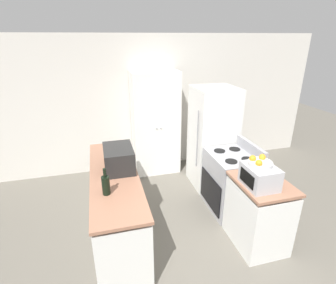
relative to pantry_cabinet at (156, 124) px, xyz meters
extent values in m
cube|color=silver|center=(-0.05, 0.30, 0.31)|extent=(7.00, 0.06, 2.60)
cube|color=silver|center=(-0.92, -1.63, -0.57)|extent=(0.58, 2.09, 0.84)
cube|color=#9E6B51|center=(-0.92, -1.63, -0.09)|extent=(0.60, 2.13, 0.04)
cube|color=silver|center=(0.81, -2.32, -0.57)|extent=(0.58, 0.73, 0.84)
cube|color=#9E6B51|center=(0.81, -2.32, -0.09)|extent=(0.60, 0.75, 0.04)
cube|color=white|center=(0.00, 0.00, 0.00)|extent=(0.87, 0.49, 1.97)
sphere|color=#B2B2B7|center=(-0.04, -0.26, 0.00)|extent=(0.03, 0.03, 0.03)
sphere|color=#B2B2B7|center=(0.04, -0.26, 0.00)|extent=(0.03, 0.03, 0.03)
cube|color=#9E9EA3|center=(0.83, -1.53, -0.53)|extent=(0.64, 0.78, 0.91)
cube|color=black|center=(0.50, -1.53, -0.64)|extent=(0.02, 0.69, 0.50)
cube|color=#9E9EA3|center=(1.12, -1.53, 0.00)|extent=(0.06, 0.74, 0.16)
cylinder|color=black|center=(0.70, -1.72, -0.07)|extent=(0.17, 0.17, 0.01)
cylinder|color=black|center=(0.70, -1.35, -0.07)|extent=(0.17, 0.17, 0.01)
cylinder|color=black|center=(0.96, -1.72, -0.07)|extent=(0.17, 0.17, 0.01)
cylinder|color=black|center=(0.96, -1.35, -0.07)|extent=(0.17, 0.17, 0.01)
cube|color=white|center=(0.85, -0.75, -0.10)|extent=(0.69, 0.71, 1.77)
cylinder|color=gray|center=(0.49, -0.94, -0.01)|extent=(0.02, 0.02, 0.98)
cube|color=black|center=(-0.83, -1.51, 0.07)|extent=(0.37, 0.54, 0.30)
cube|color=black|center=(-0.64, -1.55, 0.07)|extent=(0.01, 0.33, 0.22)
cylinder|color=black|center=(-1.03, -2.09, 0.03)|extent=(0.09, 0.09, 0.22)
cylinder|color=black|center=(-1.03, -2.09, 0.19)|extent=(0.03, 0.03, 0.10)
cube|color=#B2B2B7|center=(0.70, -2.38, 0.05)|extent=(0.33, 0.40, 0.26)
cube|color=black|center=(0.53, -2.38, 0.05)|extent=(0.01, 0.28, 0.16)
cylinder|color=silver|center=(0.70, -2.36, 0.21)|extent=(0.28, 0.28, 0.05)
sphere|color=orange|center=(0.76, -2.30, 0.25)|extent=(0.08, 0.08, 0.08)
sphere|color=orange|center=(0.63, -2.30, 0.25)|extent=(0.08, 0.08, 0.08)
sphere|color=orange|center=(0.63, -2.43, 0.25)|extent=(0.08, 0.08, 0.08)
camera|label=1|loc=(-1.02, -4.67, 1.56)|focal=28.00mm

